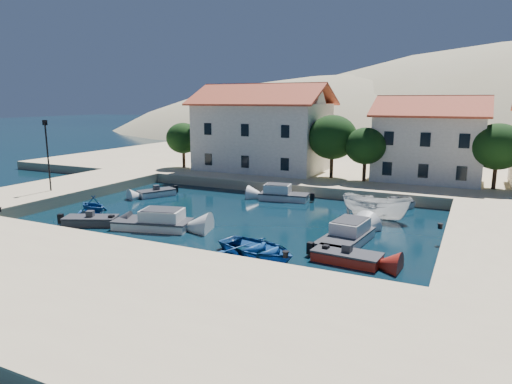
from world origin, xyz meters
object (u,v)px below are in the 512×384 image
building_left (263,126)px  cabin_cruiser_east (346,237)px  lamppost (47,149)px  boat_east (375,219)px  building_mid (430,138)px  cabin_cruiser_south (153,222)px  rowboat_south (257,255)px

building_left → cabin_cruiser_east: size_ratio=2.64×
lamppost → boat_east: lamppost is taller
building_left → lamppost: bearing=-119.9°
building_mid → cabin_cruiser_south: (-15.82, -24.05, -4.75)m
lamppost → cabin_cruiser_east: (26.91, -0.64, -4.28)m
building_mid → cabin_cruiser_south: bearing=-123.3°
cabin_cruiser_south → rowboat_south: 9.28m
building_left → cabin_cruiser_east: bearing=-53.3°
building_mid → rowboat_south: building_mid is taller
building_mid → cabin_cruiser_south: 29.17m
cabin_cruiser_south → rowboat_south: (9.09, -1.83, -0.48)m
building_mid → cabin_cruiser_south: size_ratio=1.81×
rowboat_south → cabin_cruiser_south: bearing=93.7°
cabin_cruiser_south → rowboat_south: size_ratio=1.13×
cabin_cruiser_south → cabin_cruiser_east: size_ratio=1.04×
cabin_cruiser_east → boat_east: (0.39, 7.23, -0.48)m
lamppost → rowboat_south: 23.77m
building_mid → lamppost: (-29.50, -21.00, -0.47)m
cabin_cruiser_south → building_left: bearing=81.2°
building_left → lamppost: 23.10m
boat_east → building_left: bearing=57.2°
rowboat_south → cabin_cruiser_east: size_ratio=0.92×
rowboat_south → boat_east: bearing=-6.5°
building_left → lamppost: building_left is taller
building_left → boat_east: (15.80, -13.41, -5.94)m
lamppost → boat_east: (27.30, 6.59, -4.75)m
building_mid → cabin_cruiser_east: bearing=-96.8°
building_mid → boat_east: 15.48m
boat_east → cabin_cruiser_south: bearing=132.8°
building_mid → lamppost: 36.21m
cabin_cruiser_south → boat_east: 16.70m
lamppost → cabin_cruiser_south: bearing=-12.6°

